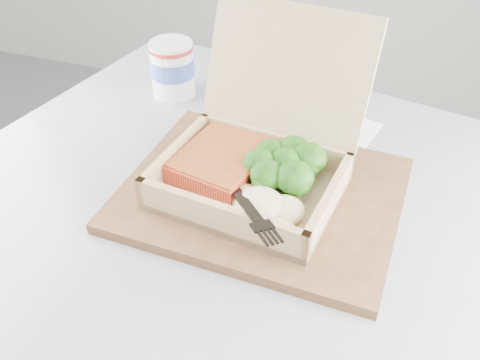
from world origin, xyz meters
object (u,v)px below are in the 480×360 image
(takeout_container, at_px, (262,146))
(serving_tray, at_px, (262,194))
(cafe_table, at_px, (219,288))
(paper_cup, at_px, (172,67))

(takeout_container, bearing_deg, serving_tray, -63.03)
(cafe_table, height_order, paper_cup, paper_cup)
(cafe_table, bearing_deg, takeout_container, 42.89)
(cafe_table, height_order, takeout_container, takeout_container)
(takeout_container, bearing_deg, cafe_table, -130.52)
(cafe_table, relative_size, serving_tray, 2.51)
(takeout_container, height_order, paper_cup, takeout_container)
(cafe_table, xyz_separation_m, takeout_container, (0.05, 0.04, 0.25))
(serving_tray, relative_size, takeout_container, 1.35)
(serving_tray, height_order, paper_cup, paper_cup)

